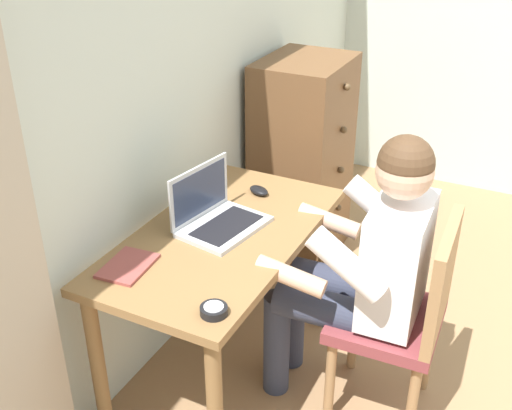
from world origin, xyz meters
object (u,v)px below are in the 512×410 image
(dresser, at_px, (302,162))
(computer_mouse, at_px, (259,191))
(notebook_pad, at_px, (128,266))
(desk, at_px, (222,257))
(chair, at_px, (406,312))
(person_seated, at_px, (363,261))
(laptop, at_px, (216,214))
(desk_clock, at_px, (214,310))

(dresser, xyz_separation_m, computer_mouse, (-0.71, -0.09, 0.17))
(computer_mouse, relative_size, notebook_pad, 0.48)
(computer_mouse, bearing_deg, desk, -153.92)
(dresser, distance_m, chair, 1.26)
(desk, height_order, dresser, dresser)
(person_seated, bearing_deg, computer_mouse, 66.54)
(laptop, distance_m, desk_clock, 0.56)
(chair, height_order, laptop, laptop)
(chair, height_order, computer_mouse, chair)
(notebook_pad, bearing_deg, chair, -66.72)
(desk_clock, bearing_deg, person_seated, -28.50)
(computer_mouse, xyz_separation_m, desk_clock, (-0.82, -0.24, -0.00))
(chair, distance_m, laptop, 0.82)
(dresser, bearing_deg, desk, -174.28)
(computer_mouse, bearing_deg, notebook_pad, -169.53)
(chair, distance_m, notebook_pad, 1.05)
(desk_clock, bearing_deg, desk, 26.57)
(dresser, xyz_separation_m, notebook_pad, (-1.44, 0.07, 0.16))
(chair, relative_size, laptop, 2.34)
(chair, relative_size, computer_mouse, 8.82)
(desk_clock, distance_m, notebook_pad, 0.42)
(desk, relative_size, desk_clock, 12.61)
(chair, bearing_deg, notebook_pad, 118.46)
(laptop, height_order, notebook_pad, laptop)
(person_seated, relative_size, notebook_pad, 5.72)
(desk, height_order, desk_clock, desk_clock)
(computer_mouse, bearing_deg, laptop, -161.85)
(laptop, height_order, computer_mouse, laptop)
(desk_clock, xyz_separation_m, notebook_pad, (0.09, 0.41, -0.01))
(person_seated, xyz_separation_m, desk_clock, (-0.58, 0.31, 0.06))
(person_seated, bearing_deg, dresser, 34.10)
(chair, xyz_separation_m, laptop, (-0.09, 0.77, 0.28))
(desk_clock, height_order, notebook_pad, desk_clock)
(chair, xyz_separation_m, computer_mouse, (0.23, 0.74, 0.24))
(desk, relative_size, computer_mouse, 11.35)
(laptop, distance_m, computer_mouse, 0.33)
(laptop, relative_size, computer_mouse, 3.76)
(person_seated, bearing_deg, desk_clock, 151.50)
(desk, height_order, computer_mouse, computer_mouse)
(laptop, xyz_separation_m, desk_clock, (-0.49, -0.27, -0.04))
(computer_mouse, height_order, desk_clock, computer_mouse)
(dresser, relative_size, desk_clock, 12.63)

